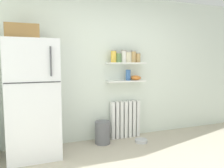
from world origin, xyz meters
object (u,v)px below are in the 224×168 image
at_px(pet_food_bowl, 141,141).
at_px(radiator, 125,119).
at_px(trash_bin, 102,132).
at_px(storage_jar_2, 124,56).
at_px(storage_jar_3, 129,57).
at_px(shelf_bowl, 136,78).
at_px(storage_jar_1, 119,57).
at_px(storage_jar_4, 133,57).
at_px(vase, 128,75).
at_px(storage_jar_0, 114,56).
at_px(storage_jar_5, 138,58).
at_px(refrigerator, 33,96).

bearing_deg(pet_food_bowl, radiator, 114.42).
distance_m(radiator, trash_bin, 0.54).
xyz_separation_m(radiator, storage_jar_2, (-0.05, -0.03, 1.17)).
bearing_deg(trash_bin, storage_jar_3, 13.40).
bearing_deg(trash_bin, shelf_bowl, 10.60).
height_order(storage_jar_1, storage_jar_2, storage_jar_2).
bearing_deg(storage_jar_4, vase, -180.00).
bearing_deg(shelf_bowl, storage_jar_0, 180.00).
relative_size(storage_jar_0, trash_bin, 0.56).
bearing_deg(pet_food_bowl, storage_jar_3, 109.02).
distance_m(shelf_bowl, pet_food_bowl, 1.14).
height_order(vase, trash_bin, vase).
relative_size(radiator, trash_bin, 1.75).
xyz_separation_m(radiator, storage_jar_3, (0.05, -0.03, 1.16)).
bearing_deg(radiator, shelf_bowl, -8.66).
relative_size(storage_jar_0, shelf_bowl, 1.13).
height_order(storage_jar_5, vase, storage_jar_5).
bearing_deg(storage_jar_1, trash_bin, -159.72).
distance_m(trash_bin, pet_food_bowl, 0.70).
distance_m(refrigerator, storage_jar_3, 1.77).
bearing_deg(storage_jar_1, radiator, 11.67).
height_order(storage_jar_3, shelf_bowl, storage_jar_3).
distance_m(storage_jar_1, storage_jar_5, 0.39).
bearing_deg(storage_jar_5, storage_jar_0, 180.00).
relative_size(storage_jar_3, trash_bin, 0.51).
distance_m(storage_jar_0, storage_jar_1, 0.10).
height_order(storage_jar_3, vase, storage_jar_3).
xyz_separation_m(radiator, shelf_bowl, (0.20, -0.03, 0.78)).
relative_size(trash_bin, pet_food_bowl, 1.79).
bearing_deg(storage_jar_1, pet_food_bowl, -46.35).
height_order(radiator, storage_jar_0, storage_jar_0).
bearing_deg(storage_jar_4, storage_jar_2, -180.00).
xyz_separation_m(storage_jar_0, pet_food_bowl, (0.40, -0.32, -1.48)).
distance_m(radiator, storage_jar_5, 1.17).
xyz_separation_m(storage_jar_5, vase, (-0.20, 0.00, -0.32)).
bearing_deg(radiator, trash_bin, -162.16).
relative_size(storage_jar_4, storage_jar_5, 1.20).
xyz_separation_m(storage_jar_0, storage_jar_1, (0.10, 0.00, -0.02)).
height_order(storage_jar_0, storage_jar_4, storage_jar_0).
xyz_separation_m(storage_jar_0, storage_jar_3, (0.29, 0.00, -0.01)).
height_order(radiator, trash_bin, radiator).
bearing_deg(storage_jar_1, vase, 0.00).
bearing_deg(vase, storage_jar_2, 180.00).
xyz_separation_m(refrigerator, storage_jar_0, (1.37, 0.23, 0.60)).
relative_size(storage_jar_1, shelf_bowl, 0.92).
height_order(radiator, storage_jar_5, storage_jar_5).
xyz_separation_m(storage_jar_4, vase, (-0.10, -0.00, -0.34)).
bearing_deg(storage_jar_5, pet_food_bowl, -104.83).
xyz_separation_m(vase, trash_bin, (-0.54, -0.13, -0.98)).
bearing_deg(refrigerator, storage_jar_4, 7.39).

